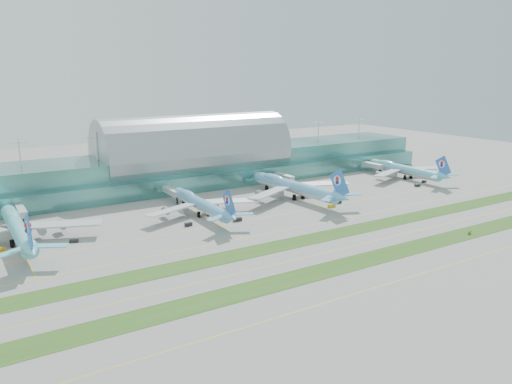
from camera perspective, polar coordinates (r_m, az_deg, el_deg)
ground at (r=214.97m, az=7.77°, el=-5.25°), size 700.00×700.00×0.00m
terminal at (r=318.28m, az=-7.02°, el=3.56°), size 340.00×69.10×36.00m
grass_strip_near at (r=195.55m, az=13.01°, el=-7.41°), size 420.00×12.00×0.08m
grass_strip_far at (r=216.42m, az=7.43°, el=-5.10°), size 420.00×12.00×0.08m
taxiline_a at (r=183.06m, az=17.44°, el=-9.19°), size 420.00×0.35×0.01m
taxiline_b at (r=205.02m, az=10.26°, el=-6.29°), size 420.00×0.35×0.01m
taxiline_c at (r=228.39m, az=4.90°, el=-4.04°), size 420.00×0.35×0.01m
taxiline_d at (r=245.59m, az=1.84°, el=-2.74°), size 420.00×0.35×0.01m
airliner_a at (r=227.61m, az=-25.59°, el=-3.72°), size 67.37×76.34×21.04m
airliner_b at (r=247.79m, az=-6.39°, el=-1.27°), size 60.62×68.69×18.93m
airliner_c at (r=279.79m, az=4.29°, el=0.69°), size 70.32×80.06×22.02m
airliner_d at (r=346.56m, az=16.53°, el=2.54°), size 62.82×71.26×19.63m
gse_a at (r=222.06m, az=-27.19°, el=-5.87°), size 3.39×1.94×1.45m
gse_b at (r=221.20m, az=-20.10°, el=-5.28°), size 3.80×2.59×1.19m
gse_c at (r=231.55m, az=-7.73°, el=-3.66°), size 3.61×2.30×1.62m
gse_d at (r=236.93m, az=-2.14°, el=-3.13°), size 4.27×2.44×1.76m
gse_e at (r=264.23m, az=8.65°, el=-1.53°), size 3.98×1.97×1.68m
gse_f at (r=272.10m, az=9.34°, el=-1.11°), size 4.00×2.46×1.71m
gse_g at (r=324.00m, az=17.97°, el=0.75°), size 3.79×1.97×1.58m
gse_h at (r=337.42m, az=18.66°, el=1.16°), size 3.47×2.27×1.34m
taxiway_sign_east at (r=237.11m, az=23.26°, el=-4.31°), size 2.84×1.13×1.22m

